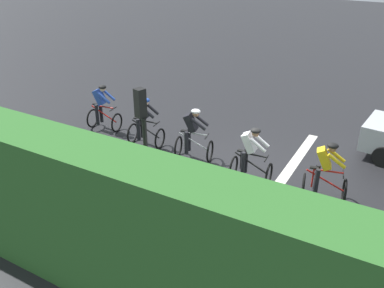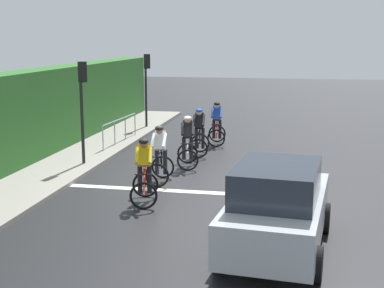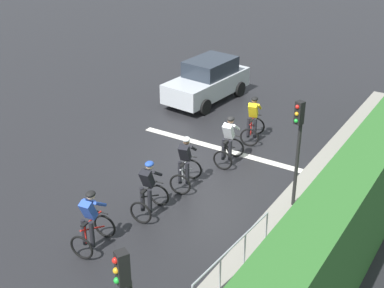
# 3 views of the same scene
# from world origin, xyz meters

# --- Properties ---
(ground_plane) EXTENTS (80.00, 80.00, 0.00)m
(ground_plane) POSITION_xyz_m (0.00, 0.00, 0.00)
(ground_plane) COLOR black
(sidewalk_kerb) EXTENTS (2.80, 22.92, 0.12)m
(sidewalk_kerb) POSITION_xyz_m (-4.18, 2.00, 0.06)
(sidewalk_kerb) COLOR gray
(sidewalk_kerb) RESTS_ON ground
(stone_wall_low) EXTENTS (0.44, 22.92, 0.46)m
(stone_wall_low) POSITION_xyz_m (-5.08, 2.00, 0.23)
(stone_wall_low) COLOR gray
(stone_wall_low) RESTS_ON ground
(hedge_wall) EXTENTS (1.10, 22.92, 3.00)m
(hedge_wall) POSITION_xyz_m (-5.38, 2.00, 1.50)
(hedge_wall) COLOR #2D6628
(hedge_wall) RESTS_ON ground
(road_marking_stop_line) EXTENTS (7.00, 0.30, 0.01)m
(road_marking_stop_line) POSITION_xyz_m (0.00, -1.23, 0.00)
(road_marking_stop_line) COLOR silver
(road_marking_stop_line) RESTS_ON ground
(cyclist_lead) EXTENTS (0.80, 1.15, 1.66)m
(cyclist_lead) POSITION_xyz_m (0.34, 5.46, 0.80)
(cyclist_lead) COLOR black
(cyclist_lead) RESTS_ON ground
(cyclist_second) EXTENTS (0.79, 1.15, 1.66)m
(cyclist_second) POSITION_xyz_m (0.02, 3.43, 0.80)
(cyclist_second) COLOR black
(cyclist_second) RESTS_ON ground
(cyclist_mid) EXTENTS (0.89, 1.20, 1.66)m
(cyclist_mid) POSITION_xyz_m (-0.02, 1.60, 0.80)
(cyclist_mid) COLOR black
(cyclist_mid) RESTS_ON ground
(cyclist_fourth) EXTENTS (0.77, 1.13, 1.66)m
(cyclist_fourth) POSITION_xyz_m (-0.41, -0.43, 0.80)
(cyclist_fourth) COLOR black
(cyclist_fourth) RESTS_ON ground
(cyclist_trailing) EXTENTS (0.91, 1.21, 1.66)m
(cyclist_trailing) POSITION_xyz_m (-0.31, -2.41, 0.80)
(cyclist_trailing) COLOR black
(cyclist_trailing) RESTS_ON ground
(car_silver) EXTENTS (2.18, 4.24, 1.76)m
(car_silver) POSITION_xyz_m (3.07, -4.97, 0.87)
(car_silver) COLOR #B7BCC1
(car_silver) RESTS_ON ground
(traffic_light_near_crossing) EXTENTS (0.25, 0.31, 3.34)m
(traffic_light_near_crossing) POSITION_xyz_m (-3.27, 1.02, 2.22)
(traffic_light_near_crossing) COLOR black
(traffic_light_near_crossing) RESTS_ON ground
(pedestrian_railing_kerbside) EXTENTS (0.23, 3.35, 1.03)m
(pedestrian_railing_kerbside) POSITION_xyz_m (-3.28, 4.64, 0.78)
(pedestrian_railing_kerbside) COLOR #999EA3
(pedestrian_railing_kerbside) RESTS_ON ground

